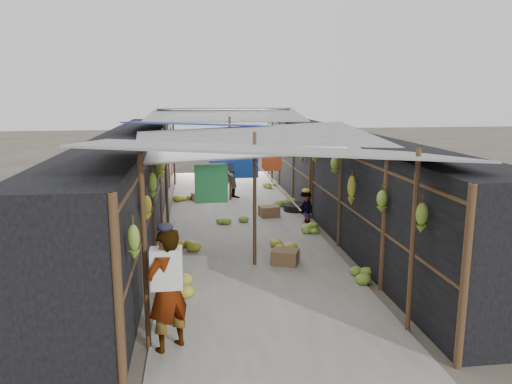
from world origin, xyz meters
name	(u,v)px	position (x,y,z in m)	size (l,w,h in m)	color
ground	(282,339)	(0.00, 0.00, 0.00)	(80.00, 80.00, 0.00)	#6B6356
aisle_slab	(238,220)	(0.00, 6.50, 0.01)	(3.60, 16.00, 0.02)	#9E998E
stall_left	(131,180)	(-2.70, 6.50, 1.15)	(1.40, 15.00, 2.30)	black
stall_right	(338,175)	(2.70, 6.50, 1.15)	(1.40, 15.00, 2.30)	black
crate_near	(285,257)	(0.59, 2.95, 0.15)	(0.50, 0.40, 0.30)	brown
crate_mid	(269,212)	(0.87, 6.74, 0.15)	(0.51, 0.41, 0.31)	brown
crate_back	(198,197)	(-1.01, 9.10, 0.12)	(0.39, 0.32, 0.25)	brown
black_basin	(295,208)	(1.70, 7.31, 0.10)	(0.64, 0.64, 0.19)	black
vendor_elderly	(167,290)	(-1.53, -0.09, 0.83)	(0.60, 0.40, 1.65)	white
shopper_blue	(233,172)	(0.10, 9.24, 0.86)	(0.84, 0.65, 1.72)	navy
vendor_seated	(306,207)	(1.70, 5.96, 0.43)	(0.55, 0.32, 0.85)	#534F48
market_canopy	(237,128)	(0.03, 6.82, 2.41)	(5.62, 15.20, 2.77)	brown
hanging_bananas	(233,159)	(-0.12, 6.37, 1.66)	(3.96, 14.13, 0.87)	olive
floor_bananas	(263,218)	(0.61, 6.06, 0.15)	(3.82, 9.65, 0.34)	#A7A42B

